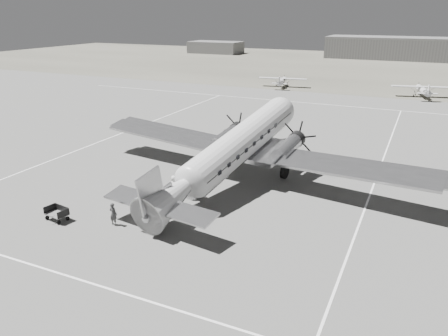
% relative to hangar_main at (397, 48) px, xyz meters
% --- Properties ---
extents(ground, '(260.00, 260.00, 0.00)m').
position_rel_hangar_main_xyz_m(ground, '(-5.00, -120.00, -3.30)').
color(ground, slate).
rests_on(ground, ground).
extents(taxi_line_near, '(60.00, 0.15, 0.01)m').
position_rel_hangar_main_xyz_m(taxi_line_near, '(-5.00, -134.00, -3.29)').
color(taxi_line_near, white).
rests_on(taxi_line_near, ground).
extents(taxi_line_right, '(0.15, 80.00, 0.01)m').
position_rel_hangar_main_xyz_m(taxi_line_right, '(7.00, -120.00, -3.29)').
color(taxi_line_right, white).
rests_on(taxi_line_right, ground).
extents(taxi_line_left, '(0.15, 60.00, 0.01)m').
position_rel_hangar_main_xyz_m(taxi_line_left, '(-23.00, -110.00, -3.29)').
color(taxi_line_left, white).
rests_on(taxi_line_left, ground).
extents(taxi_line_horizon, '(90.00, 0.15, 0.01)m').
position_rel_hangar_main_xyz_m(taxi_line_horizon, '(-5.00, -80.00, -3.29)').
color(taxi_line_horizon, white).
rests_on(taxi_line_horizon, ground).
extents(grass_infield, '(260.00, 90.00, 0.01)m').
position_rel_hangar_main_xyz_m(grass_infield, '(-5.00, -25.00, -3.30)').
color(grass_infield, '#686557').
rests_on(grass_infield, ground).
extents(hangar_main, '(42.00, 14.00, 6.60)m').
position_rel_hangar_main_xyz_m(hangar_main, '(0.00, 0.00, 0.00)').
color(hangar_main, '#5C5C5C').
rests_on(hangar_main, ground).
extents(shed_secondary, '(18.00, 10.00, 4.00)m').
position_rel_hangar_main_xyz_m(shed_secondary, '(-60.00, -5.00, -1.30)').
color(shed_secondary, '#5D5D5D').
rests_on(shed_secondary, ground).
extents(dc3_airliner, '(35.06, 26.72, 6.13)m').
position_rel_hangar_main_xyz_m(dc3_airliner, '(-3.85, -117.61, -0.23)').
color(dc3_airliner, '#ADADAF').
rests_on(dc3_airliner, ground).
extents(light_plane_left, '(10.55, 9.07, 1.97)m').
position_rel_hangar_main_xyz_m(light_plane_left, '(-15.80, -66.59, -2.32)').
color(light_plane_left, silver).
rests_on(light_plane_left, ground).
extents(light_plane_right, '(11.84, 10.41, 2.12)m').
position_rel_hangar_main_xyz_m(light_plane_right, '(9.43, -66.90, -2.24)').
color(light_plane_right, silver).
rests_on(light_plane_right, ground).
extents(baggage_cart_near, '(1.52, 1.10, 0.84)m').
position_rel_hangar_main_xyz_m(baggage_cart_near, '(-7.85, -125.21, -2.88)').
color(baggage_cart_near, '#5D5D5D').
rests_on(baggage_cart_near, ground).
extents(baggage_cart_far, '(1.87, 1.46, 0.96)m').
position_rel_hangar_main_xyz_m(baggage_cart_far, '(-12.60, -128.93, -2.82)').
color(baggage_cart_far, '#5D5D5D').
rests_on(baggage_cart_far, ground).
extents(ground_crew, '(0.62, 0.42, 1.64)m').
position_rel_hangar_main_xyz_m(ground_crew, '(-8.48, -127.84, -2.48)').
color(ground_crew, '#303030').
rests_on(ground_crew, ground).
extents(ramp_agent, '(0.71, 0.84, 1.52)m').
position_rel_hangar_main_xyz_m(ramp_agent, '(-7.62, -123.60, -2.54)').
color(ramp_agent, silver).
rests_on(ramp_agent, ground).
extents(passenger, '(0.60, 0.86, 1.68)m').
position_rel_hangar_main_xyz_m(passenger, '(-7.33, -121.61, -2.46)').
color(passenger, silver).
rests_on(passenger, ground).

